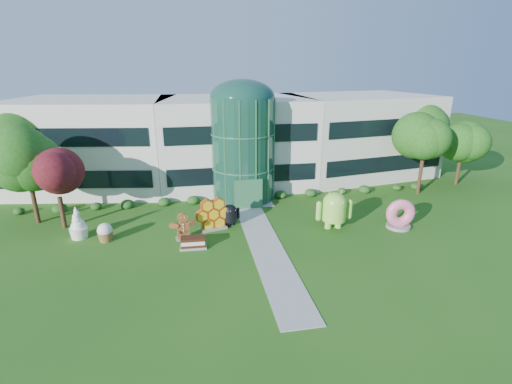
{
  "coord_description": "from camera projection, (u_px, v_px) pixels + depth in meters",
  "views": [
    {
      "loc": [
        -5.19,
        -22.66,
        12.62
      ],
      "look_at": [
        0.16,
        6.0,
        2.6
      ],
      "focal_mm": 26.0,
      "sensor_mm": 36.0,
      "label": 1
    }
  ],
  "objects": [
    {
      "name": "donut",
      "position": [
        400.0,
        213.0,
        29.96
      ],
      "size": [
        2.53,
        1.43,
        2.51
      ],
      "primitive_type": null,
      "rotation": [
        0.0,
        0.0,
        -0.12
      ],
      "color": "#F15B7B",
      "rests_on": "ground"
    },
    {
      "name": "atrium",
      "position": [
        243.0,
        150.0,
        35.63
      ],
      "size": [
        6.0,
        6.0,
        9.8
      ],
      "primitive_type": "cylinder",
      "color": "#194738",
      "rests_on": "ground"
    },
    {
      "name": "tree_red",
      "position": [
        59.0,
        193.0,
        29.38
      ],
      "size": [
        4.0,
        4.0,
        6.0
      ],
      "primitive_type": null,
      "color": "#3F0C14",
      "rests_on": "ground"
    },
    {
      "name": "gingerbread",
      "position": [
        183.0,
        226.0,
        28.06
      ],
      "size": [
        2.43,
        1.26,
        2.14
      ],
      "primitive_type": null,
      "rotation": [
        0.0,
        0.0,
        0.17
      ],
      "color": "brown",
      "rests_on": "ground"
    },
    {
      "name": "building",
      "position": [
        235.0,
        140.0,
        41.29
      ],
      "size": [
        46.0,
        15.0,
        9.3
      ],
      "primitive_type": null,
      "color": "beige",
      "rests_on": "ground"
    },
    {
      "name": "android_green",
      "position": [
        334.0,
        207.0,
        29.76
      ],
      "size": [
        3.21,
        2.21,
        3.55
      ],
      "primitive_type": null,
      "rotation": [
        0.0,
        0.0,
        -0.04
      ],
      "color": "#90DE47",
      "rests_on": "ground"
    },
    {
      "name": "froyo",
      "position": [
        78.0,
        223.0,
        28.17
      ],
      "size": [
        1.8,
        1.8,
        2.52
      ],
      "primitive_type": null,
      "rotation": [
        0.0,
        0.0,
        0.27
      ],
      "color": "white",
      "rests_on": "ground"
    },
    {
      "name": "trees_backdrop",
      "position": [
        242.0,
        154.0,
        36.79
      ],
      "size": [
        52.0,
        8.0,
        8.4
      ],
      "primitive_type": null,
      "color": "#224D13",
      "rests_on": "ground"
    },
    {
      "name": "ice_cream_sandwich",
      "position": [
        193.0,
        242.0,
        26.85
      ],
      "size": [
        1.95,
        1.03,
        0.85
      ],
      "primitive_type": null,
      "rotation": [
        0.0,
        0.0,
        -0.04
      ],
      "color": "black",
      "rests_on": "ground"
    },
    {
      "name": "ground",
      "position": [
        269.0,
        254.0,
        26.07
      ],
      "size": [
        140.0,
        140.0,
        0.0
      ],
      "primitive_type": "plane",
      "color": "#215114",
      "rests_on": "ground"
    },
    {
      "name": "android_black",
      "position": [
        230.0,
        213.0,
        30.41
      ],
      "size": [
        2.22,
        1.89,
        2.14
      ],
      "primitive_type": null,
      "rotation": [
        0.0,
        0.0,
        0.39
      ],
      "color": "black",
      "rests_on": "ground"
    },
    {
      "name": "walkway",
      "position": [
        264.0,
        241.0,
        27.92
      ],
      "size": [
        2.4,
        20.0,
        0.04
      ],
      "primitive_type": "cube",
      "color": "#9E9E93",
      "rests_on": "ground"
    },
    {
      "name": "honeycomb",
      "position": [
        213.0,
        215.0,
        29.72
      ],
      "size": [
        3.22,
        1.83,
        2.39
      ],
      "primitive_type": null,
      "rotation": [
        0.0,
        0.0,
        0.26
      ],
      "color": "yellow",
      "rests_on": "ground"
    },
    {
      "name": "cupcake",
      "position": [
        105.0,
        232.0,
        27.84
      ],
      "size": [
        1.46,
        1.46,
        1.43
      ],
      "primitive_type": null,
      "rotation": [
        0.0,
        0.0,
        0.26
      ],
      "color": "white",
      "rests_on": "ground"
    }
  ]
}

